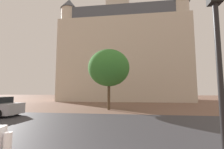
# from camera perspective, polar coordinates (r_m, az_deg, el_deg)

# --- Properties ---
(ground_plane) EXTENTS (120.00, 120.00, 0.00)m
(ground_plane) POSITION_cam_1_polar(r_m,az_deg,el_deg) (11.71, -0.76, -15.22)
(ground_plane) COLOR brown
(street_asphalt_strip) EXTENTS (120.00, 8.27, 0.00)m
(street_asphalt_strip) POSITION_cam_1_polar(r_m,az_deg,el_deg) (9.39, -3.00, -17.54)
(street_asphalt_strip) COLOR #38383D
(street_asphalt_strip) RESTS_ON ground_plane
(landmark_building) EXTENTS (23.99, 13.73, 35.03)m
(landmark_building) POSITION_cam_1_polar(r_m,az_deg,el_deg) (34.17, 4.07, 7.33)
(landmark_building) COLOR beige
(landmark_building) RESTS_ON ground_plane
(traffic_light_pole) EXTENTS (0.28, 0.34, 4.81)m
(traffic_light_pole) POSITION_cam_1_polar(r_m,az_deg,el_deg) (4.47, 33.55, 14.11)
(traffic_light_pole) COLOR black
(traffic_light_pole) RESTS_ON ground_plane
(tree_curb_far) EXTENTS (4.25, 4.25, 6.19)m
(tree_curb_far) POSITION_cam_1_polar(r_m,az_deg,el_deg) (16.40, -1.15, 2.40)
(tree_curb_far) COLOR brown
(tree_curb_far) RESTS_ON ground_plane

